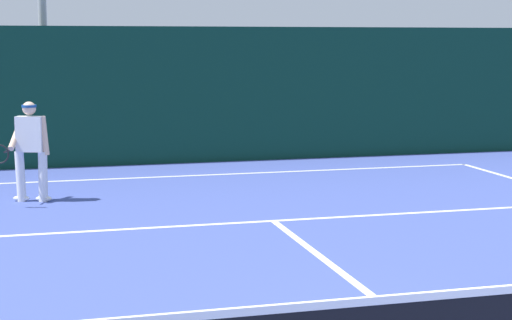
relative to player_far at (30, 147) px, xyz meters
name	(u,v)px	position (x,y,z in m)	size (l,w,h in m)	color
court_line_baseline_far	(213,175)	(3.26, 1.84, -0.85)	(10.44, 0.10, 0.01)	white
court_line_service	(273,221)	(3.26, -2.33, -0.85)	(8.51, 0.10, 0.01)	white
court_line_centre	(361,287)	(3.26, -5.59, -0.85)	(0.10, 6.40, 0.01)	white
player_far	(30,147)	(0.00, 0.00, 0.00)	(0.90, 0.87, 1.56)	silver
back_fence_windscreen	(195,95)	(3.26, 3.55, 0.53)	(22.78, 0.12, 2.78)	#0B3125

